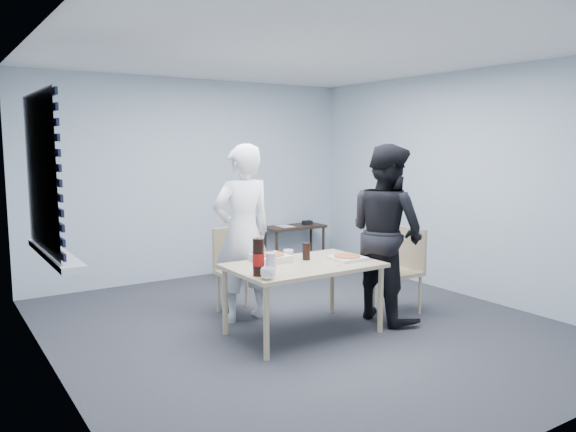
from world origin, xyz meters
TOP-DOWN VIEW (x-y plane):
  - room at (-2.20, 0.40)m, footprint 5.00×5.00m
  - dining_table at (-0.11, -0.18)m, footprint 1.37×0.87m
  - chair_far at (-0.31, 0.79)m, footprint 0.42×0.42m
  - chair_right at (1.17, -0.18)m, footprint 0.42×0.42m
  - person_white at (-0.38, 0.50)m, footprint 0.65×0.42m
  - person_black at (0.85, -0.26)m, footprint 0.47×0.86m
  - side_table at (1.44, 2.28)m, footprint 0.89×0.39m
  - stool at (0.40, 1.76)m, footprint 0.32×0.32m
  - backpack at (0.40, 1.74)m, footprint 0.28×0.21m
  - pizza_box_a at (-0.32, 0.06)m, footprint 0.31×0.31m
  - pizza_box_b at (0.34, -0.27)m, footprint 0.30×0.30m
  - mug_a at (-0.70, -0.51)m, footprint 0.17×0.17m
  - mug_b at (-0.12, 0.06)m, footprint 0.10×0.10m
  - cola_glass at (0.01, -0.05)m, footprint 0.09×0.09m
  - soda_bottle at (-0.70, -0.36)m, footprint 0.10×0.10m
  - plastic_cups at (-0.61, -0.42)m, footprint 0.10×0.10m
  - rubber_band at (0.10, -0.44)m, footprint 0.05×0.05m
  - papers at (1.29, 2.31)m, footprint 0.28×0.32m
  - black_box at (1.66, 2.28)m, footprint 0.16×0.13m

SIDE VIEW (x-z plane):
  - stool at x=0.40m, z-range 0.11..0.56m
  - side_table at x=1.44m, z-range 0.22..0.81m
  - chair_far at x=-0.31m, z-range 0.07..0.96m
  - chair_right at x=1.17m, z-range 0.07..0.96m
  - papers at x=1.29m, z-range 0.59..0.60m
  - dining_table at x=-0.11m, z-range 0.27..0.94m
  - black_box at x=1.66m, z-range 0.59..0.65m
  - backpack at x=0.40m, z-range 0.44..0.83m
  - rubber_band at x=0.10m, z-range 0.67..0.67m
  - pizza_box_b at x=0.34m, z-range 0.67..0.71m
  - pizza_box_a at x=-0.32m, z-range 0.67..0.74m
  - mug_b at x=-0.12m, z-range 0.67..0.76m
  - mug_a at x=-0.70m, z-range 0.67..0.76m
  - cola_glass at x=0.01m, z-range 0.67..0.83m
  - plastic_cups at x=-0.61m, z-range 0.67..0.86m
  - soda_bottle at x=-0.70m, z-range 0.66..0.98m
  - person_white at x=-0.38m, z-range 0.00..1.77m
  - person_black at x=0.85m, z-range 0.00..1.77m
  - room at x=-2.20m, z-range -1.06..3.94m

